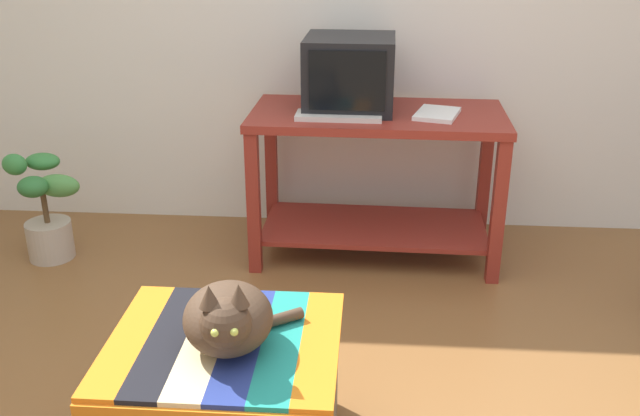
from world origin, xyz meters
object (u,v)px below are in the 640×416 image
Objects in this scene: ottoman_with_blanket at (227,400)px; cat at (228,318)px; desk at (376,160)px; book at (437,114)px; tv_monitor at (350,74)px; keyboard at (339,116)px; potted_plant at (46,213)px.

cat is at bearing -57.25° from ottoman_with_blanket.
desk is 4.83× the size of book.
tv_monitor is at bearing 71.13° from cat.
book is at bearing -9.34° from desk.
keyboard is at bearing -142.28° from desk.
tv_monitor is 1.66m from potted_plant.
potted_plant is (-1.92, -0.13, -0.51)m from book.
potted_plant is at bearing 121.83° from cat.
potted_plant is (-1.64, -0.19, -0.26)m from desk.
cat is (-0.29, -1.64, -0.37)m from tv_monitor.
keyboard reaches higher than potted_plant.
desk is 3.09× the size of keyboard.
book is at bearing 4.03° from potted_plant.
desk is at bearing 66.00° from cat.
ottoman_with_blanket is at bearing -99.85° from tv_monitor.
ottoman_with_blanket is (-0.46, -1.54, -0.28)m from desk.
ottoman_with_blanket is 0.33m from cat.
desk is 1.77× the size of ottoman_with_blanket.
tv_monitor is 0.46m from book.
book is at bearing 56.40° from cat.
potted_plant is (-1.21, 1.40, -0.30)m from cat.
tv_monitor is 1.77m from ottoman_with_blanket.
cat is at bearing -49.19° from potted_plant.
cat is at bearing -103.70° from desk.
cat is (-0.25, -1.46, -0.21)m from keyboard.
ottoman_with_blanket is at bearing -105.12° from desk.
book reaches higher than desk.
potted_plant is (-1.46, -0.05, -0.52)m from keyboard.
tv_monitor is 1.72× the size of book.
keyboard is 0.72× the size of potted_plant.
book reaches higher than cat.
tv_monitor is 0.63× the size of ottoman_with_blanket.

